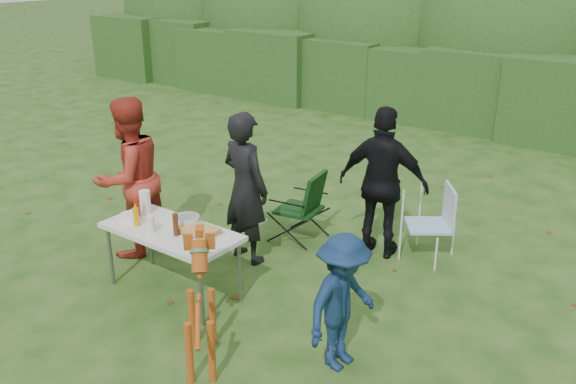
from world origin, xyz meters
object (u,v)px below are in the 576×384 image
Objects in this scene: folding_table at (171,234)px; lawn_chair at (428,222)px; person_black_puffy at (383,184)px; dog at (200,314)px; ketchup_bottle at (138,210)px; beer_bottle at (176,225)px; child at (342,302)px; camping_chair at (299,205)px; person_red_jacket at (129,178)px; mustard_bottle at (136,217)px; person_cook at (245,188)px; paper_towel_roll at (145,202)px.

lawn_chair is (1.83, 2.35, -0.23)m from folding_table.
dog is at bearing 73.56° from person_black_puffy.
beer_bottle reaches higher than ketchup_bottle.
person_black_puffy is 2.24m from child.
camping_chair is 1.02× the size of lawn_chair.
person_red_jacket reaches higher than beer_bottle.
dog reaches higher than beer_bottle.
folding_table is at bearing 71.83° from camping_chair.
person_red_jacket is 8.66× the size of ketchup_bottle.
beer_bottle is (-0.93, 0.64, 0.36)m from dog.
ketchup_bottle is at bearing 176.55° from beer_bottle.
child reaches higher than dog.
lawn_chair is 3.34m from mustard_bottle.
beer_bottle is at bearing 99.08° from person_cook.
person_cook is 7.47× the size of beer_bottle.
beer_bottle is (-0.16, -1.91, 0.40)m from camping_chair.
person_cook reaches higher than dog.
person_black_puffy is 2.81m from mustard_bottle.
person_cook reaches higher than mustard_bottle.
lawn_chair is at bearing 48.69° from mustard_bottle.
person_red_jacket is at bearing 20.82° from dog.
person_red_jacket is at bearing 159.48° from beer_bottle.
mustard_bottle is at bearing 26.39° from dog.
paper_towel_roll is (-1.62, 0.85, 0.37)m from dog.
child reaches higher than paper_towel_roll.
dog is 1.86m from paper_towel_roll.
camping_chair is at bearing 137.34° from person_red_jacket.
beer_bottle is at bearing -3.45° from ketchup_bottle.
ketchup_bottle is (-2.55, -0.03, 0.22)m from child.
beer_bottle is at bearing 49.95° from person_black_puffy.
paper_towel_roll is at bearing 7.08° from lawn_chair.
lawn_chair is 3.79× the size of beer_bottle.
child is 1.19× the size of dog.
folding_table is 0.41m from mustard_bottle.
person_black_puffy reaches higher than dog.
lawn_chair is at bearing -55.98° from dog.
dog is at bearing -21.42° from mustard_bottle.
camping_chair is at bearing 67.36° from ketchup_bottle.
dog is 1.15× the size of camping_chair.
dog reaches higher than camping_chair.
dog is 1.17× the size of lawn_chair.
person_cook is at bearing 120.11° from person_red_jacket.
camping_chair is 1.60m from lawn_chair.
person_black_puffy is 1.15m from camping_chair.
ketchup_bottle is (-0.59, -1.09, -0.05)m from person_cook.
folding_table is 2.50m from person_black_puffy.
camping_chair is (1.41, 1.45, -0.49)m from person_red_jacket.
ketchup_bottle is (-0.78, -1.88, 0.39)m from camping_chair.
camping_chair is at bearing -25.48° from dog.
child is at bearing 0.59° from ketchup_bottle.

